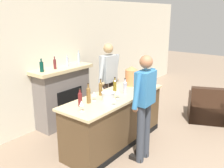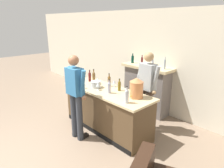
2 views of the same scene
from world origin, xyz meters
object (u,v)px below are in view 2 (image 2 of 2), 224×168
object	(u,v)px
wine_glass_by_dispenser	(114,82)
copper_dispenser	(136,88)
fireplace_stone	(146,89)
wine_bottle_chardonnay_pale	(119,85)
wine_bottle_riesling_slim	(127,95)
ice_bucket_steel	(96,84)
wine_bottle_merlot_tall	(109,81)
potted_plant_corner	(79,83)
wine_glass_back_row	(80,77)
wine_glass_front_right	(98,85)
wine_glass_front_left	(98,80)
wine_glass_near_bucket	(84,84)
person_customer	(76,94)
person_bartender	(147,88)
wine_bottle_burgundy_dark	(94,77)
wine_bottle_port_short	(90,76)
wine_bottle_cabernet_heavy	(109,87)

from	to	relation	value
wine_glass_by_dispenser	copper_dispenser	bearing A→B (deg)	-10.62
fireplace_stone	wine_bottle_chardonnay_pale	bearing A→B (deg)	-80.43
wine_bottle_riesling_slim	wine_bottle_chardonnay_pale	world-z (taller)	wine_bottle_riesling_slim
ice_bucket_steel	wine_bottle_merlot_tall	bearing A→B (deg)	63.31
potted_plant_corner	copper_dispenser	size ratio (longest dim) A/B	1.71
wine_bottle_riesling_slim	wine_glass_back_row	xyz separation A→B (m)	(-1.75, 0.16, -0.02)
wine_glass_front_right	wine_glass_front_left	distance (m)	0.42
fireplace_stone	copper_dispenser	distance (m)	1.60
potted_plant_corner	wine_bottle_riesling_slim	size ratio (longest dim) A/B	2.14
ice_bucket_steel	wine_glass_near_bucket	distance (m)	0.26
person_customer	wine_glass_near_bucket	world-z (taller)	person_customer
ice_bucket_steel	wine_glass_front_left	bearing A→B (deg)	129.09
person_bartender	wine_glass_back_row	world-z (taller)	person_bartender
fireplace_stone	wine_bottle_chardonnay_pale	world-z (taller)	fireplace_stone
fireplace_stone	person_bartender	world-z (taller)	person_bartender
fireplace_stone	wine_glass_by_dispenser	world-z (taller)	fireplace_stone
wine_bottle_burgundy_dark	wine_bottle_merlot_tall	size ratio (longest dim) A/B	1.12
potted_plant_corner	wine_glass_front_left	world-z (taller)	wine_glass_front_left
wine_glass_front_right	wine_glass_by_dispenser	distance (m)	0.43
fireplace_stone	potted_plant_corner	bearing A→B (deg)	-173.75
person_bartender	wine_bottle_riesling_slim	distance (m)	0.89
person_customer	wine_glass_back_row	xyz separation A→B (m)	(-0.79, 0.65, 0.09)
person_customer	person_bartender	size ratio (longest dim) A/B	1.00
wine_bottle_riesling_slim	wine_glass_by_dispenser	xyz separation A→B (m)	(-0.86, 0.50, -0.03)
wine_bottle_riesling_slim	wine_glass_front_right	bearing A→B (deg)	175.89
fireplace_stone	ice_bucket_steel	distance (m)	1.61
potted_plant_corner	wine_bottle_port_short	world-z (taller)	wine_bottle_port_short
person_bartender	wine_bottle_port_short	size ratio (longest dim) A/B	6.15
ice_bucket_steel	wine_glass_front_left	xyz separation A→B (m)	(-0.15, 0.19, 0.04)
wine_bottle_chardonnay_pale	wine_glass_back_row	bearing A→B (deg)	-168.62
person_bartender	wine_glass_front_right	world-z (taller)	person_bartender
wine_bottle_merlot_tall	wine_glass_near_bucket	size ratio (longest dim) A/B	2.21
fireplace_stone	wine_bottle_merlot_tall	bearing A→B (deg)	-97.48
fireplace_stone	wine_glass_back_row	size ratio (longest dim) A/B	8.91
wine_glass_back_row	wine_bottle_burgundy_dark	bearing A→B (deg)	26.26
copper_dispenser	wine_bottle_port_short	xyz separation A→B (m)	(-1.53, -0.01, -0.07)
fireplace_stone	person_bartender	bearing A→B (deg)	-52.76
person_bartender	wine_bottle_port_short	xyz separation A→B (m)	(-1.41, -0.52, 0.09)
potted_plant_corner	wine_bottle_chardonnay_pale	size ratio (longest dim) A/B	2.56
ice_bucket_steel	wine_bottle_riesling_slim	xyz separation A→B (m)	(1.10, -0.14, 0.07)
wine_glass_front_left	copper_dispenser	bearing A→B (deg)	0.73
wine_bottle_burgundy_dark	wine_bottle_cabernet_heavy	distance (m)	0.81
copper_dispenser	wine_glass_front_right	xyz separation A→B (m)	(-0.87, -0.28, -0.08)
ice_bucket_steel	copper_dispenser	bearing A→B (deg)	10.92
wine_glass_front_left	person_bartender	bearing A→B (deg)	26.26
potted_plant_corner	wine_bottle_merlot_tall	world-z (taller)	wine_bottle_merlot_tall
copper_dispenser	wine_glass_front_right	bearing A→B (deg)	-162.10
copper_dispenser	wine_glass_back_row	size ratio (longest dim) A/B	2.26
fireplace_stone	wine_glass_back_row	world-z (taller)	fireplace_stone
wine_bottle_merlot_tall	wine_bottle_cabernet_heavy	bearing A→B (deg)	-42.38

